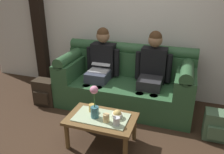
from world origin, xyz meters
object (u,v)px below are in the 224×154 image
person_right (152,69)px  cup_near_left (92,108)px  cup_near_right (106,118)px  backpack_right (216,126)px  snack_bowl (117,115)px  cup_far_center (117,121)px  flower_vase (95,103)px  backpack_left (45,93)px  couch (126,83)px  coffee_table (101,121)px  person_left (101,63)px

person_right → cup_near_left: size_ratio=13.21×
cup_near_right → backpack_right: cup_near_right is taller
cup_near_left → cup_near_right: size_ratio=0.94×
snack_bowl → cup_far_center: 0.15m
flower_vase → backpack_left: size_ratio=0.96×
couch → coffee_table: (0.00, -1.08, -0.05)m
person_right → cup_near_left: bearing=-119.7°
person_right → cup_near_right: size_ratio=12.45×
person_right → cup_near_right: bearing=-105.5°
person_left → cup_near_left: bearing=-75.4°
coffee_table → cup_near_left: size_ratio=8.92×
cup_near_right → cup_far_center: bearing=-9.5°
person_left → cup_near_right: 1.28m
person_right → couch: bearing=179.7°
flower_vase → backpack_right: 1.58m
cup_far_center → snack_bowl: bearing=104.8°
cup_far_center → cup_near_left: bearing=154.1°
flower_vase → couch: bearing=86.5°
flower_vase → cup_near_right: (0.16, -0.05, -0.14)m
couch → cup_far_center: bearing=-79.3°
coffee_table → backpack_right: coffee_table is taller
person_left → coffee_table: person_left is taller
coffee_table → cup_near_right: cup_near_right is taller
cup_near_left → coffee_table: bearing=-29.3°
snack_bowl → cup_near_left: 0.34m
flower_vase → cup_far_center: flower_vase is taller
cup_near_right → cup_far_center: cup_near_right is taller
backpack_right → backpack_left: bearing=178.4°
cup_near_right → flower_vase: bearing=164.2°
person_right → cup_far_center: 1.21m
couch → cup_near_right: (0.09, -1.15, 0.06)m
coffee_table → snack_bowl: bearing=13.7°
cup_near_right → backpack_right: 1.43m
person_left → backpack_left: size_ratio=2.87×
snack_bowl → backpack_left: 1.55m
snack_bowl → coffee_table: bearing=-166.3°
cup_near_right → cup_far_center: size_ratio=1.01×
coffee_table → cup_near_right: 0.16m
cup_far_center → couch: bearing=100.7°
snack_bowl → cup_near_right: size_ratio=1.30×
coffee_table → backpack_right: 1.47m
couch → coffee_table: size_ratio=2.54×
flower_vase → cup_far_center: bearing=-13.0°
coffee_table → flower_vase: bearing=-156.4°
couch → cup_near_right: 1.16m
backpack_right → backpack_left: 2.57m
coffee_table → cup_near_left: cup_near_left is taller
cup_near_right → person_right: bearing=74.5°
cup_near_right → cup_near_left: bearing=146.7°
person_right → cup_far_center: size_ratio=12.62×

